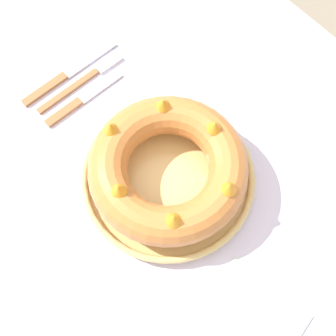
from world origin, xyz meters
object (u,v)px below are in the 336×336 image
object	(u,v)px
bundt_cake	(168,168)
cake_knife	(79,102)
serving_dish	(168,178)
napkin	(254,313)
fork	(86,78)
serving_knife	(64,76)

from	to	relation	value
bundt_cake	cake_knife	xyz separation A→B (m)	(-0.23, -0.02, -0.06)
serving_dish	napkin	distance (m)	0.27
bundt_cake	fork	bearing A→B (deg)	175.42
cake_knife	napkin	bearing A→B (deg)	-0.90
cake_knife	napkin	world-z (taller)	cake_knife
serving_dish	cake_knife	bearing A→B (deg)	-174.84
serving_dish	cake_knife	xyz separation A→B (m)	(-0.23, -0.02, -0.01)
serving_knife	napkin	size ratio (longest dim) A/B	1.44
cake_knife	fork	bearing A→B (deg)	129.61
serving_dish	serving_knife	world-z (taller)	serving_dish
cake_knife	bundt_cake	bearing A→B (deg)	7.29
serving_dish	napkin	size ratio (longest dim) A/B	1.99
bundt_cake	cake_knife	bearing A→B (deg)	-174.83
napkin	cake_knife	bearing A→B (deg)	176.98
serving_dish	napkin	xyz separation A→B (m)	(0.26, -0.05, -0.01)
serving_knife	cake_knife	distance (m)	0.07
serving_dish	cake_knife	world-z (taller)	serving_dish
serving_dish	napkin	bearing A→B (deg)	-10.24
fork	napkin	distance (m)	0.53
bundt_cake	napkin	size ratio (longest dim) A/B	1.76
cake_knife	napkin	distance (m)	0.50
bundt_cake	serving_knife	bearing A→B (deg)	-178.25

